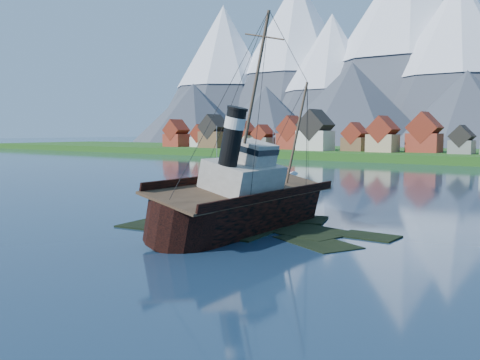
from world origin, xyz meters
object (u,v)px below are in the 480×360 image
Objects in this scene: tugboat_wreck at (250,200)px; sailboat_c at (273,172)px; sailboat_b at (235,173)px; sailboat_a at (217,171)px.

sailboat_c is (-41.83, 67.74, -2.89)m from tugboat_wreck.
tugboat_wreck reaches higher than sailboat_b.
sailboat_a is at bearing 129.97° from tugboat_wreck.
sailboat_c reaches higher than sailboat_b.
sailboat_c is at bearing 119.33° from tugboat_wreck.
sailboat_a reaches higher than sailboat_c.
sailboat_c is (13.59, 6.90, -0.00)m from sailboat_a.
sailboat_b is 10.33m from sailboat_c.
sailboat_c is (6.97, 7.63, 0.04)m from sailboat_b.
sailboat_a is (-55.42, 60.84, -2.89)m from tugboat_wreck.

